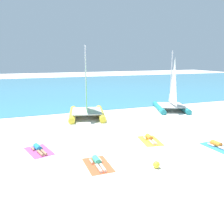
% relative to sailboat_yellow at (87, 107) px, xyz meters
% --- Properties ---
extents(ground_plane, '(120.00, 120.00, 0.00)m').
position_rel_sailboat_yellow_xyz_m(ground_plane, '(0.83, 1.44, -0.88)').
color(ground_plane, white).
extents(ocean_water, '(120.00, 40.00, 0.05)m').
position_rel_sailboat_yellow_xyz_m(ocean_water, '(0.83, 21.99, -0.86)').
color(ocean_water, teal).
rests_on(ocean_water, ground).
extents(sailboat_yellow, '(3.86, 5.08, 5.91)m').
position_rel_sailboat_yellow_xyz_m(sailboat_yellow, '(0.00, 0.00, 0.00)').
color(sailboat_yellow, yellow).
rests_on(sailboat_yellow, ground).
extents(sailboat_teal, '(4.00, 4.91, 5.53)m').
position_rel_sailboat_yellow_xyz_m(sailboat_teal, '(8.18, -0.19, -0.06)').
color(sailboat_teal, teal).
rests_on(sailboat_teal, ground).
extents(towel_leftmost, '(1.56, 2.12, 0.01)m').
position_rel_sailboat_yellow_xyz_m(towel_leftmost, '(-4.30, -6.36, -0.87)').
color(towel_leftmost, '#D84C99').
rests_on(towel_leftmost, ground).
extents(sunbather_leftmost, '(0.79, 1.55, 0.30)m').
position_rel_sailboat_yellow_xyz_m(sunbather_leftmost, '(-4.32, -6.29, -0.75)').
color(sunbather_leftmost, '#268CCC').
rests_on(sunbather_leftmost, towel_leftmost).
extents(towel_center_left, '(1.12, 1.91, 0.01)m').
position_rel_sailboat_yellow_xyz_m(towel_center_left, '(-1.85, -9.08, -0.87)').
color(towel_center_left, '#EA5933').
rests_on(towel_center_left, ground).
extents(sunbather_center_left, '(0.54, 1.56, 0.30)m').
position_rel_sailboat_yellow_xyz_m(sunbather_center_left, '(-1.85, -9.02, -0.75)').
color(sunbather_center_left, '#3FB28C').
rests_on(sunbather_center_left, towel_center_left).
extents(towel_center_right, '(1.39, 2.05, 0.01)m').
position_rel_sailboat_yellow_xyz_m(towel_center_right, '(2.10, -7.03, -0.87)').
color(towel_center_right, yellow).
rests_on(towel_center_right, ground).
extents(sunbather_center_right, '(0.65, 1.57, 0.30)m').
position_rel_sailboat_yellow_xyz_m(sunbather_center_right, '(2.11, -6.96, -0.75)').
color(sunbather_center_right, orange).
rests_on(sunbather_center_right, towel_center_right).
extents(towel_rightmost, '(1.23, 1.97, 0.01)m').
position_rel_sailboat_yellow_xyz_m(towel_rightmost, '(5.15, -9.33, -0.87)').
color(towel_rightmost, '#338CD8').
rests_on(towel_rightmost, ground).
extents(sunbather_rightmost, '(0.57, 1.57, 0.30)m').
position_rel_sailboat_yellow_xyz_m(sunbather_rightmost, '(5.14, -9.26, -0.75)').
color(sunbather_rightmost, orange).
rests_on(sunbather_rightmost, towel_rightmost).
extents(beach_ball, '(0.33, 0.33, 0.33)m').
position_rel_sailboat_yellow_xyz_m(beach_ball, '(0.56, -10.29, -0.72)').
color(beach_ball, yellow).
rests_on(beach_ball, ground).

